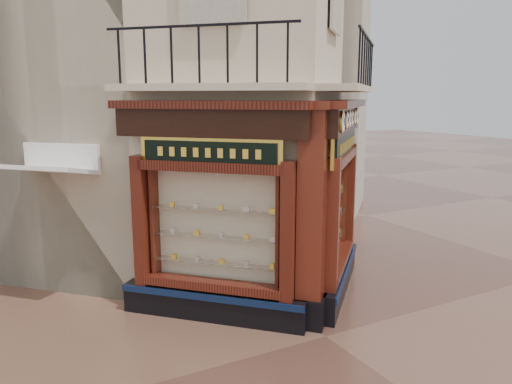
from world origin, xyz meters
TOP-DOWN VIEW (x-y plane):
  - ground at (0.00, 0.00)m, footprint 80.00×80.00m
  - main_building at (0.00, 6.16)m, footprint 11.31×11.31m
  - neighbour_left at (-2.47, 8.63)m, footprint 11.31×11.31m
  - neighbour_right at (2.47, 8.63)m, footprint 11.31×11.31m
  - shopfront_left at (-1.41, 1.57)m, footprint 2.86×2.86m
  - shopfront_right at (1.41, 1.57)m, footprint 2.86×2.86m
  - corner_pilaster at (0.00, 0.50)m, footprint 0.85×0.85m
  - balcony at (0.00, 1.49)m, footprint 5.94×2.97m
  - clock_a at (0.55, 0.44)m, footprint 0.31×0.31m
  - clock_b at (0.98, 0.87)m, footprint 0.27×0.27m
  - clock_c at (1.30, 1.19)m, footprint 0.27×0.27m
  - clock_d at (1.61, 1.51)m, footprint 0.25×0.25m
  - clock_e at (2.00, 1.89)m, footprint 0.25×0.25m
  - clock_f at (2.33, 2.23)m, footprint 0.30×0.30m
  - awning at (-3.88, 3.67)m, footprint 1.93×1.93m
  - signboard_left at (-1.46, 1.51)m, footprint 1.89×1.89m
  - signboard_right at (1.46, 1.51)m, footprint 2.28×2.28m

SIDE VIEW (x-z plane):
  - ground at x=0.00m, z-range 0.00..0.00m
  - awning at x=-3.88m, z-range -0.14..0.14m
  - corner_pilaster at x=0.00m, z-range -0.04..3.94m
  - shopfront_left at x=-1.41m, z-range -0.01..3.97m
  - shopfront_right at x=1.41m, z-range -0.01..3.97m
  - signboard_left at x=-1.46m, z-range 2.85..3.35m
  - signboard_right at x=1.46m, z-range 2.79..3.41m
  - clock_a at x=0.55m, z-range 3.43..3.81m
  - clock_d at x=1.61m, z-range 3.46..3.78m
  - clock_e at x=2.00m, z-range 3.47..3.77m
  - clock_f at x=2.33m, z-range 3.44..3.80m
  - clock_c at x=1.30m, z-range 3.45..3.79m
  - clock_b at x=0.98m, z-range 3.46..3.78m
  - balcony at x=0.00m, z-range 3.70..4.73m
  - neighbour_left at x=-2.47m, z-range 0.00..11.00m
  - neighbour_right at x=2.47m, z-range 0.00..11.00m
  - main_building at x=0.00m, z-range 0.00..12.00m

